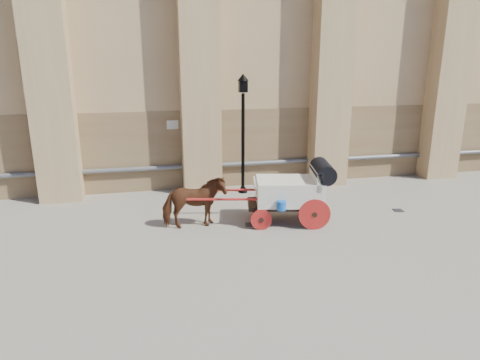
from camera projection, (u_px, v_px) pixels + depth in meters
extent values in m
plane|color=slate|center=(250.00, 223.00, 13.09)|extent=(90.00, 90.00, 0.00)
cube|color=olive|center=(275.00, 146.00, 16.98)|extent=(44.00, 0.35, 3.00)
cylinder|color=#59595B|center=(276.00, 162.00, 16.89)|extent=(42.00, 0.18, 0.18)
cube|color=beige|center=(173.00, 125.00, 15.74)|extent=(0.42, 0.04, 0.32)
imported|color=#562613|center=(194.00, 203.00, 12.55)|extent=(1.89, 0.96, 1.55)
cube|color=black|center=(285.00, 204.00, 13.06)|extent=(2.45, 1.46, 0.12)
cube|color=beige|center=(289.00, 191.00, 12.94)|extent=(2.19, 1.66, 0.73)
cube|color=beige|center=(316.00, 178.00, 12.84)|extent=(0.41, 1.30, 0.57)
cube|color=beige|center=(260.00, 183.00, 12.86)|extent=(0.58, 1.19, 0.10)
cylinder|color=black|center=(323.00, 171.00, 12.78)|extent=(0.82, 1.39, 0.58)
cylinder|color=red|center=(314.00, 214.00, 12.48)|extent=(0.93, 0.24, 0.94)
cylinder|color=red|center=(307.00, 200.00, 13.72)|extent=(0.93, 0.24, 0.94)
cylinder|color=red|center=(261.00, 220.00, 12.50)|extent=(0.62, 0.18, 0.62)
cylinder|color=red|center=(259.00, 205.00, 13.74)|extent=(0.62, 0.18, 0.62)
cylinder|color=red|center=(229.00, 199.00, 12.50)|extent=(2.46, 0.56, 0.07)
cylinder|color=red|center=(229.00, 190.00, 13.40)|extent=(2.46, 0.56, 0.07)
cylinder|color=blue|center=(281.00, 205.00, 12.30)|extent=(0.27, 0.27, 0.27)
cylinder|color=black|center=(243.00, 144.00, 15.61)|extent=(0.12, 0.12, 3.66)
cone|color=black|center=(243.00, 187.00, 16.06)|extent=(0.37, 0.37, 0.37)
cube|color=black|center=(243.00, 86.00, 15.03)|extent=(0.28, 0.28, 0.43)
cone|color=black|center=(243.00, 77.00, 14.95)|extent=(0.41, 0.41, 0.24)
cube|color=black|center=(251.00, 225.00, 12.95)|extent=(0.37, 0.37, 0.01)
cube|color=black|center=(398.00, 210.00, 14.15)|extent=(0.37, 0.37, 0.01)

